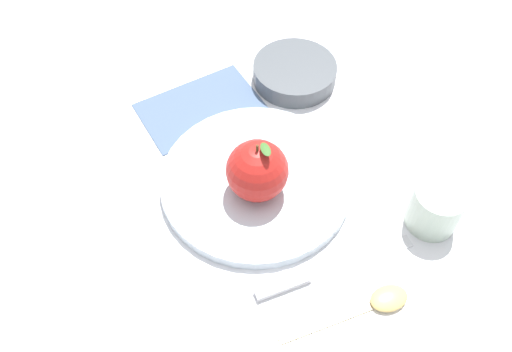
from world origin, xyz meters
TOP-DOWN VIEW (x-y plane):
  - ground_plane at (0.00, 0.00)m, footprint 2.40×2.40m
  - dinner_plate at (-0.02, -0.01)m, footprint 0.27×0.27m
  - apple at (-0.01, -0.02)m, footprint 0.08×0.08m
  - side_bowl at (-0.05, 0.21)m, footprint 0.13×0.13m
  - cup at (0.22, 0.03)m, footprint 0.07×0.07m
  - knife at (0.11, -0.10)m, footprint 0.17×0.16m
  - spoon at (0.18, -0.12)m, footprint 0.14×0.13m
  - linen_napkin at (-0.16, 0.10)m, footprint 0.21×0.22m

SIDE VIEW (x-z plane):
  - ground_plane at x=0.00m, z-range 0.00..0.00m
  - linen_napkin at x=-0.16m, z-range 0.00..0.00m
  - knife at x=0.11m, z-range 0.00..0.01m
  - spoon at x=0.18m, z-range 0.00..0.01m
  - dinner_plate at x=-0.02m, z-range 0.00..0.02m
  - side_bowl at x=-0.05m, z-range 0.00..0.03m
  - cup at x=0.22m, z-range 0.00..0.07m
  - apple at x=-0.01m, z-range 0.01..0.10m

